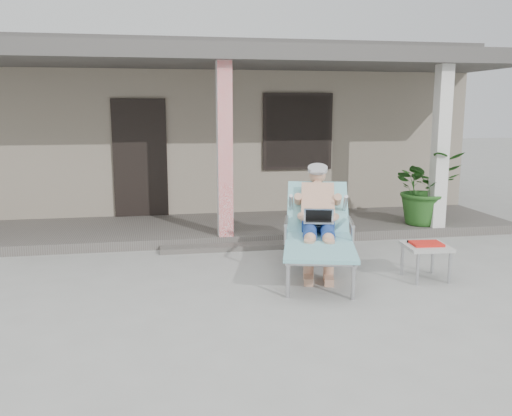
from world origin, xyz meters
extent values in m
plane|color=#9E9E99|center=(0.00, 0.00, 0.00)|extent=(60.00, 60.00, 0.00)
cube|color=gray|center=(0.00, 6.50, 1.50)|extent=(10.00, 5.00, 3.00)
cube|color=#474442|center=(0.00, 6.50, 3.15)|extent=(10.40, 5.40, 0.30)
cube|color=black|center=(-1.30, 3.97, 1.20)|extent=(0.95, 0.06, 2.10)
cube|color=black|center=(1.60, 3.97, 1.65)|extent=(1.20, 0.06, 1.30)
cube|color=black|center=(1.60, 3.96, 1.65)|extent=(1.32, 0.05, 1.42)
cube|color=#605B56|center=(0.00, 3.00, 0.07)|extent=(10.00, 2.00, 0.15)
cube|color=red|center=(0.00, 2.15, 1.45)|extent=(0.22, 0.22, 2.61)
cube|color=silver|center=(3.50, 2.15, 1.45)|extent=(0.22, 0.22, 2.61)
cube|color=#474442|center=(0.00, 3.00, 2.88)|extent=(10.00, 2.30, 0.24)
cube|color=#605B56|center=(0.00, 1.85, 0.04)|extent=(2.00, 0.30, 0.07)
cylinder|color=#B7B7BC|center=(0.38, -0.35, 0.21)|extent=(0.05, 0.05, 0.42)
cylinder|color=#B7B7BC|center=(1.07, -0.53, 0.21)|extent=(0.05, 0.05, 0.42)
cylinder|color=#B7B7BC|center=(0.78, 1.11, 0.21)|extent=(0.05, 0.05, 0.42)
cylinder|color=#B7B7BC|center=(1.47, 0.93, 0.21)|extent=(0.05, 0.05, 0.42)
cube|color=#B7B7BC|center=(0.87, 0.08, 0.44)|extent=(1.04, 1.52, 0.03)
cube|color=#8BCBD7|center=(0.87, 0.08, 0.46)|extent=(1.16, 1.59, 0.04)
cube|color=#B7B7BC|center=(1.13, 1.06, 0.70)|extent=(0.85, 0.82, 0.56)
cube|color=#8BCBD7|center=(1.13, 1.06, 0.74)|extent=(0.98, 0.93, 0.63)
cylinder|color=#A7A7A9|center=(1.22, 1.37, 1.24)|extent=(0.34, 0.34, 0.15)
cube|color=silver|center=(1.00, 0.56, 0.66)|extent=(0.43, 0.35, 0.27)
cube|color=#AEAFAA|center=(2.20, 0.00, 0.41)|extent=(0.56, 0.56, 0.04)
cylinder|color=#B7B7BC|center=(1.99, -0.20, 0.20)|extent=(0.04, 0.04, 0.39)
cylinder|color=#B7B7BC|center=(2.41, -0.20, 0.20)|extent=(0.04, 0.04, 0.39)
cylinder|color=#B7B7BC|center=(1.99, 0.21, 0.20)|extent=(0.04, 0.04, 0.39)
cylinder|color=#B7B7BC|center=(2.41, 0.21, 0.20)|extent=(0.04, 0.04, 0.39)
cube|color=red|center=(2.20, 0.00, 0.45)|extent=(0.38, 0.30, 0.03)
cube|color=black|center=(2.20, 0.14, 0.44)|extent=(0.36, 0.05, 0.04)
imported|color=#26591E|center=(3.41, 2.40, 0.77)|extent=(1.17, 1.03, 1.25)
camera|label=1|loc=(-0.99, -5.93, 2.06)|focal=38.00mm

